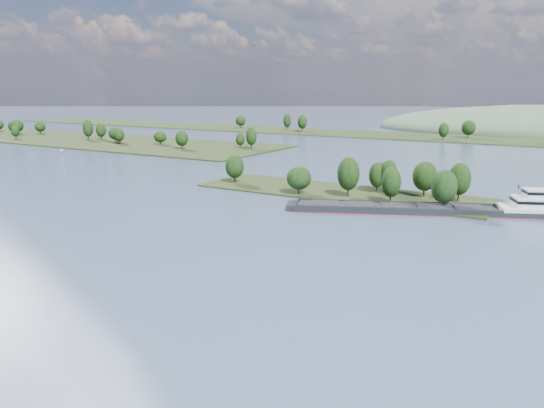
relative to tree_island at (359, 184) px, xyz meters
The scene contains 6 objects.
ground 59.91m from the tree_island, 96.83° to the right, with size 1800.00×1800.00×0.00m, color #3B4C66.
tree_island is the anchor object (origin of this frame).
left_bank 249.46m from the tree_island, 161.11° to the left, with size 300.00×80.00×15.01m.
back_shoreline 220.50m from the tree_island, 89.94° to the left, with size 900.00×60.00×15.07m.
cargo_barge 31.41m from the tree_island, 21.49° to the right, with size 73.87×38.76×10.36m.
motorboat 188.72m from the tree_island, behind, with size 1.92×5.10×1.97m, color white.
Camera 1 is at (71.23, 15.14, 35.59)m, focal length 35.00 mm.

